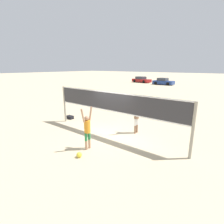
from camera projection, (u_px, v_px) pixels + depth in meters
The scene contains 8 objects.
ground_plane at pixel (112, 135), 9.63m from camera, with size 200.00×200.00×0.00m, color #C6B28C.
volleyball_net at pixel (112, 105), 9.21m from camera, with size 8.26×0.12×2.39m.
player_spiker at pixel (87, 128), 7.78m from camera, with size 0.28×0.68×1.95m.
player_blocker at pixel (137, 114), 9.67m from camera, with size 0.28×0.70×2.10m.
volleyball at pixel (79, 155), 7.25m from camera, with size 0.23×0.23×0.23m.
gear_bag at pixel (70, 117), 12.60m from camera, with size 0.52×0.31×0.23m.
parked_car_near at pixel (141, 80), 40.70m from camera, with size 4.79×2.66×1.37m.
parked_car_mid at pixel (163, 82), 35.77m from camera, with size 4.14×2.04×1.38m.
Camera 1 is at (5.57, -7.07, 3.68)m, focal length 28.00 mm.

